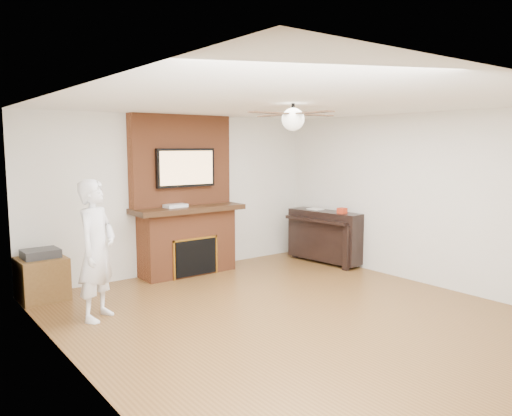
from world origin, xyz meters
TOP-DOWN VIEW (x-y plane):
  - room_shell at (0.00, 0.00)m, footprint 5.36×5.86m
  - fireplace at (0.00, 2.55)m, footprint 1.78×0.64m
  - tv at (0.00, 2.50)m, footprint 1.00×0.08m
  - ceiling_fan at (-0.00, 0.00)m, footprint 1.21×1.21m
  - person at (-1.87, 1.29)m, footprint 0.72×0.69m
  - side_table at (-2.20, 2.48)m, footprint 0.60×0.60m
  - piano at (2.28, 1.71)m, footprint 0.67×1.42m
  - cable_box at (-0.22, 2.45)m, footprint 0.36×0.23m
  - candle_orange at (-0.10, 2.31)m, footprint 0.06×0.06m
  - candle_green at (0.08, 2.36)m, footprint 0.06×0.06m
  - candle_cream at (0.01, 2.35)m, footprint 0.08×0.08m
  - candle_blue at (0.23, 2.29)m, footprint 0.06×0.06m
  - candle_green_extra at (0.18, 2.36)m, footprint 0.06×0.06m

SIDE VIEW (x-z plane):
  - candle_green at x=0.08m, z-range 0.00..0.09m
  - candle_green_extra at x=0.18m, z-range 0.00..0.09m
  - candle_blue at x=0.23m, z-range 0.00..0.09m
  - candle_cream at x=0.01m, z-range 0.00..0.10m
  - candle_orange at x=-0.10m, z-range 0.00..0.14m
  - side_table at x=-2.20m, z-range -0.03..0.64m
  - piano at x=2.28m, z-range -0.01..0.98m
  - person at x=-1.87m, z-range 0.00..1.64m
  - fireplace at x=0.00m, z-range -0.25..2.25m
  - cable_box at x=-0.22m, z-range 1.08..1.13m
  - room_shell at x=0.00m, z-range -0.18..2.68m
  - tv at x=0.00m, z-range 1.38..1.98m
  - ceiling_fan at x=0.00m, z-range 2.18..2.49m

